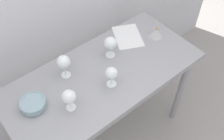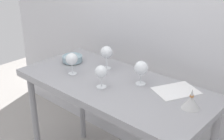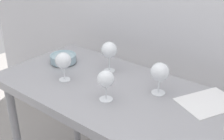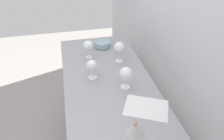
% 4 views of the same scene
% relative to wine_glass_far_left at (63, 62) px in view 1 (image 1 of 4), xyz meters
% --- Properties ---
extents(ground_plane, '(6.00, 6.00, 0.00)m').
position_rel_wine_glass_far_left_xyz_m(ground_plane, '(0.20, -0.14, -1.03)').
color(ground_plane, '#9B9691').
extents(steel_counter, '(1.40, 0.65, 0.90)m').
position_rel_wine_glass_far_left_xyz_m(steel_counter, '(0.20, -0.15, -0.23)').
color(steel_counter, gray).
rests_on(steel_counter, ground_plane).
extents(wine_glass_far_left, '(0.09, 0.09, 0.18)m').
position_rel_wine_glass_far_left_xyz_m(wine_glass_far_left, '(0.00, 0.00, 0.00)').
color(wine_glass_far_left, white).
rests_on(wine_glass_far_left, steel_counter).
extents(wine_glass_near_left, '(0.09, 0.09, 0.16)m').
position_rel_wine_glass_far_left_xyz_m(wine_glass_near_left, '(-0.12, -0.24, -0.02)').
color(wine_glass_near_left, white).
rests_on(wine_glass_near_left, steel_counter).
extents(wine_glass_far_right, '(0.09, 0.09, 0.16)m').
position_rel_wine_glass_far_left_xyz_m(wine_glass_far_right, '(0.35, -0.04, -0.01)').
color(wine_glass_far_right, white).
rests_on(wine_glass_far_right, steel_counter).
extents(wine_glass_near_center, '(0.08, 0.08, 0.15)m').
position_rel_wine_glass_far_left_xyz_m(wine_glass_near_center, '(0.19, -0.26, -0.02)').
color(wine_glass_near_center, white).
rests_on(wine_glass_near_center, steel_counter).
extents(tasting_sheet_upper, '(0.30, 0.33, 0.00)m').
position_rel_wine_glass_far_left_xyz_m(tasting_sheet_upper, '(0.59, 0.03, -0.13)').
color(tasting_sheet_upper, white).
rests_on(tasting_sheet_upper, steel_counter).
extents(tasting_bowl, '(0.16, 0.16, 0.06)m').
position_rel_wine_glass_far_left_xyz_m(tasting_bowl, '(-0.29, -0.09, -0.10)').
color(tasting_bowl, '#DBCC66').
rests_on(tasting_bowl, steel_counter).
extents(decanter_funnel, '(0.11, 0.11, 0.12)m').
position_rel_wine_glass_far_left_xyz_m(decanter_funnel, '(0.76, -0.10, -0.09)').
color(decanter_funnel, '#B6B6B6').
rests_on(decanter_funnel, steel_counter).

